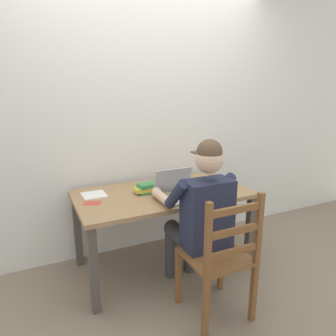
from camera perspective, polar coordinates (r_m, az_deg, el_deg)
ground_plane at (r=2.92m, az=-0.91°, el=-17.64°), size 8.00×8.00×0.00m
back_wall at (r=2.92m, az=-4.89°, el=9.48°), size 6.00×0.04×2.60m
desk at (r=2.64m, az=-0.96°, el=-6.23°), size 1.47×0.79×0.70m
seated_person at (r=2.27m, az=5.91°, el=-8.25°), size 0.50×0.60×1.24m
wooden_chair at (r=2.16m, az=9.72°, el=-16.23°), size 0.42×0.42×0.93m
laptop at (r=2.46m, az=1.79°, el=-4.40°), size 0.33×0.30×0.23m
computer_mouse at (r=2.56m, az=7.14°, el=-4.61°), size 0.06×0.10×0.03m
coffee_mug_white at (r=2.74m, az=7.34°, el=-2.73°), size 0.12×0.08×0.09m
coffee_mug_dark at (r=2.89m, az=1.61°, el=-1.66°), size 0.12×0.09×0.09m
book_stack_main at (r=2.59m, az=-4.03°, el=-3.82°), size 0.20×0.15×0.08m
paper_pile_near_laptop at (r=2.60m, az=-13.66°, el=-4.90°), size 0.19×0.20×0.01m
landscape_photo_print at (r=2.43m, az=-13.93°, el=-6.39°), size 0.15×0.13×0.00m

